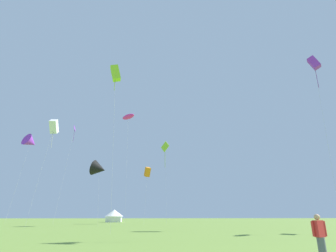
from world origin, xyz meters
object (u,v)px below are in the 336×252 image
(person_spectator, at_px, (321,239))
(kite_purple_delta, at_px, (31,142))
(kite_lime_box, at_px, (115,74))
(festival_tent_left, at_px, (114,215))
(kite_orange_box, at_px, (147,172))
(kite_white_box, at_px, (54,127))
(kite_purple_diamond, at_px, (74,132))
(kite_black_delta, at_px, (99,169))
(kite_lime_diamond, at_px, (165,148))
(kite_purple_box, at_px, (314,63))
(kite_magenta_parafoil, at_px, (128,117))

(person_spectator, bearing_deg, kite_purple_delta, 122.99)
(kite_lime_box, distance_m, festival_tent_left, 52.87)
(kite_orange_box, bearing_deg, kite_lime_box, -97.63)
(kite_orange_box, height_order, kite_white_box, kite_white_box)
(kite_orange_box, relative_size, festival_tent_left, 2.42)
(kite_orange_box, height_order, festival_tent_left, kite_orange_box)
(kite_purple_diamond, relative_size, kite_lime_box, 1.14)
(kite_orange_box, height_order, kite_black_delta, kite_orange_box)
(kite_purple_diamond, xyz_separation_m, person_spectator, (23.28, -50.07, -19.19))
(kite_orange_box, bearing_deg, kite_lime_diamond, 23.52)
(festival_tent_left, bearing_deg, kite_purple_diamond, -113.89)
(kite_purple_box, relative_size, person_spectator, 14.74)
(kite_magenta_parafoil, bearing_deg, festival_tent_left, 99.40)
(kite_lime_diamond, distance_m, kite_purple_box, 36.49)
(kite_lime_box, bearing_deg, kite_black_delta, 102.38)
(kite_lime_box, relative_size, kite_white_box, 1.08)
(kite_magenta_parafoil, distance_m, kite_purple_box, 34.42)
(kite_lime_diamond, bearing_deg, person_spectator, -87.79)
(kite_white_box, distance_m, person_spectator, 44.30)
(kite_orange_box, relative_size, kite_magenta_parafoil, 0.58)
(kite_purple_delta, bearing_deg, kite_orange_box, 2.80)
(kite_purple_diamond, relative_size, kite_white_box, 1.24)
(kite_purple_diamond, xyz_separation_m, festival_tent_left, (8.29, 18.72, -18.20))
(kite_black_delta, height_order, kite_purple_box, kite_purple_box)
(kite_black_delta, bearing_deg, kite_magenta_parafoil, 29.80)
(kite_orange_box, distance_m, person_spectator, 52.64)
(kite_orange_box, relative_size, kite_lime_diamond, 0.65)
(kite_purple_delta, xyz_separation_m, person_spectator, (32.42, -49.95, -16.47))
(kite_magenta_parafoil, bearing_deg, kite_lime_box, -90.29)
(kite_magenta_parafoil, height_order, kite_lime_box, kite_magenta_parafoil)
(kite_lime_box, bearing_deg, person_spectator, -60.43)
(kite_purple_diamond, height_order, kite_orange_box, kite_purple_diamond)
(kite_orange_box, xyz_separation_m, kite_purple_delta, (-26.22, -1.28, 6.14))
(kite_white_box, distance_m, kite_purple_delta, 18.04)
(kite_magenta_parafoil, distance_m, festival_tent_left, 33.67)
(kite_lime_box, xyz_separation_m, kite_purple_delta, (-21.85, 31.33, -0.61))
(kite_magenta_parafoil, bearing_deg, kite_purple_diamond, 145.87)
(kite_purple_diamond, distance_m, kite_lime_diamond, 21.61)
(kite_lime_diamond, relative_size, kite_purple_delta, 1.00)
(kite_magenta_parafoil, distance_m, kite_purple_delta, 23.85)
(kite_black_delta, distance_m, kite_magenta_parafoil, 12.32)
(kite_orange_box, bearing_deg, kite_black_delta, -125.18)
(kite_purple_diamond, relative_size, kite_magenta_parafoil, 1.01)
(kite_purple_diamond, distance_m, person_spectator, 58.46)
(kite_lime_box, xyz_separation_m, festival_tent_left, (-4.42, 50.16, -16.09))
(kite_black_delta, relative_size, kite_white_box, 0.65)
(kite_magenta_parafoil, bearing_deg, kite_lime_diamond, 54.25)
(kite_lime_diamond, bearing_deg, kite_lime_box, -103.91)
(kite_orange_box, relative_size, person_spectator, 7.13)
(kite_lime_diamond, distance_m, kite_white_box, 27.44)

